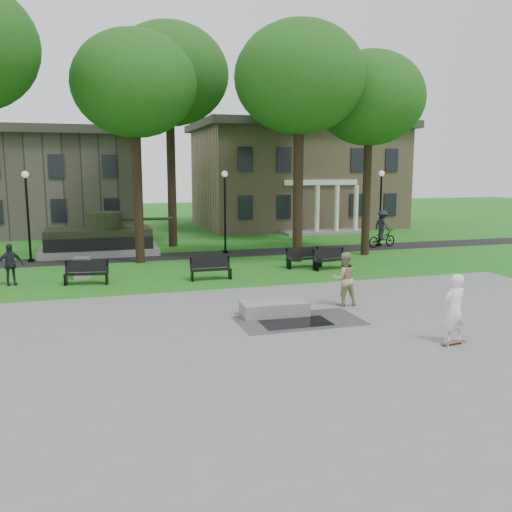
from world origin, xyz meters
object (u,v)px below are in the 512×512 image
Objects in this scene: concrete_block at (274,308)px; friend_watching at (344,279)px; skateboarder at (454,308)px; cyclist at (382,232)px; park_bench_0 at (86,272)px; trash_bin at (82,268)px.

concrete_block is 1.14× the size of friend_watching.
concrete_block is 1.12× the size of skateboarder.
skateboarder is 0.85× the size of cyclist.
park_bench_0 is at bearing -56.66° from skateboarder.
skateboarder is at bearing 141.67° from cyclist.
park_bench_0 is (-8.84, 6.50, -0.46)m from friend_watching.
trash_bin reaches higher than concrete_block.
cyclist is at bearing 15.38° from trash_bin.
skateboarder is 2.04× the size of trash_bin.
cyclist reaches higher than trash_bin.
trash_bin is (-0.19, 1.24, -0.04)m from park_bench_0.
friend_watching is at bearing -40.61° from trash_bin.
skateboarder is 18.95m from cyclist.
cyclist is (7.64, 17.34, -0.06)m from skateboarder.
trash_bin is at bearing -59.09° from skateboarder.
concrete_block is at bearing 15.38° from friend_watching.
cyclist is (8.73, 12.62, -0.04)m from friend_watching.
friend_watching is (-1.08, 4.71, -0.02)m from skateboarder.
concrete_block is at bearing -38.70° from park_bench_0.
trash_bin is (-9.03, 7.74, -0.50)m from friend_watching.
trash_bin is at bearing 126.93° from concrete_block.
friend_watching is (2.80, 0.54, 0.74)m from concrete_block.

